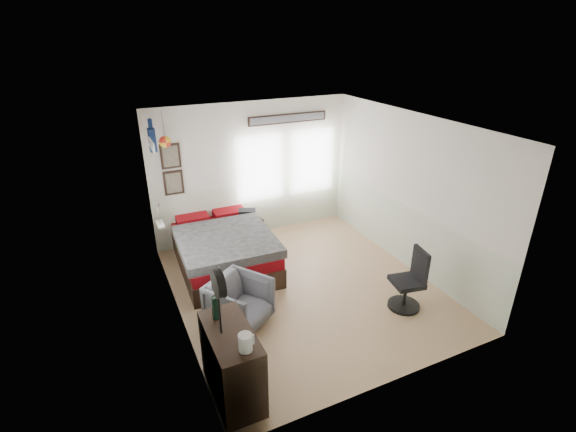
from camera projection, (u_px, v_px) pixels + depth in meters
name	position (u px, v px, depth m)	size (l,w,h in m)	color
ground_plane	(304.00, 287.00, 6.91)	(4.00, 4.50, 0.01)	tan
room_shell	(295.00, 193.00, 6.36)	(4.02, 4.52, 2.71)	silver
wall_decor	(198.00, 143.00, 7.23)	(3.55, 1.32, 1.44)	black
bed	(224.00, 250.00, 7.37)	(1.65, 2.23, 0.69)	black
dresser	(232.00, 363.00, 4.73)	(0.48, 1.00, 0.90)	black
armchair	(240.00, 303.00, 5.93)	(0.75, 0.78, 0.71)	slate
nightstand	(248.00, 230.00, 8.27)	(0.51, 0.41, 0.51)	black
task_chair	(410.00, 284.00, 6.27)	(0.50, 0.50, 0.97)	black
kettle	(245.00, 342.00, 4.24)	(0.17, 0.15, 0.19)	silver
bottle	(215.00, 308.00, 4.68)	(0.07, 0.07, 0.29)	black
stand_fan	(218.00, 285.00, 4.27)	(0.09, 0.33, 0.80)	black
black_bag	(247.00, 214.00, 8.12)	(0.32, 0.21, 0.19)	black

